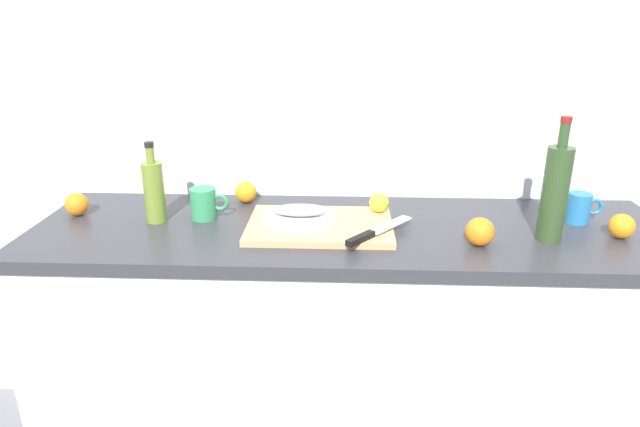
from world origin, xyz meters
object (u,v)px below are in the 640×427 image
at_px(white_plate, 300,218).
at_px(orange_0, 622,226).
at_px(fish_fillet, 299,210).
at_px(olive_oil_bottle, 154,190).
at_px(coffee_mug_0, 204,203).
at_px(chef_knife, 372,233).
at_px(lemon_0, 379,203).
at_px(coffee_mug_1, 580,208).
at_px(wine_bottle, 555,192).
at_px(cutting_board, 320,226).

bearing_deg(white_plate, orange_0, -2.98).
xyz_separation_m(white_plate, fish_fillet, (0.00, 0.00, 0.03)).
relative_size(olive_oil_bottle, coffee_mug_0, 2.10).
height_order(chef_knife, lemon_0, lemon_0).
distance_m(lemon_0, coffee_mug_1, 0.64).
bearing_deg(coffee_mug_0, wine_bottle, -6.78).
distance_m(white_plate, chef_knife, 0.25).
distance_m(olive_oil_bottle, coffee_mug_0, 0.16).
bearing_deg(coffee_mug_1, chef_knife, -163.82).
bearing_deg(olive_oil_bottle, orange_0, -3.02).
distance_m(white_plate, wine_bottle, 0.76).
relative_size(cutting_board, orange_0, 6.00).
xyz_separation_m(fish_fillet, wine_bottle, (0.74, -0.07, 0.09)).
distance_m(cutting_board, coffee_mug_0, 0.39).
bearing_deg(white_plate, lemon_0, 19.71).
bearing_deg(lemon_0, coffee_mug_0, -176.67).
distance_m(wine_bottle, orange_0, 0.24).
xyz_separation_m(chef_knife, orange_0, (0.74, 0.07, 0.01)).
bearing_deg(coffee_mug_0, lemon_0, 3.33).
bearing_deg(lemon_0, white_plate, -160.29).
bearing_deg(olive_oil_bottle, white_plate, -3.10).
xyz_separation_m(fish_fillet, coffee_mug_1, (0.89, 0.08, -0.00)).
xyz_separation_m(wine_bottle, orange_0, (0.22, 0.02, -0.11)).
bearing_deg(chef_knife, orange_0, -44.72).
bearing_deg(chef_knife, wine_bottle, -44.59).
distance_m(cutting_board, wine_bottle, 0.70).
bearing_deg(fish_fillet, lemon_0, 19.71).
relative_size(lemon_0, olive_oil_bottle, 0.24).
bearing_deg(lemon_0, olive_oil_bottle, -174.79).
distance_m(coffee_mug_0, coffee_mug_1, 1.20).
distance_m(lemon_0, olive_oil_bottle, 0.72).
height_order(chef_knife, olive_oil_bottle, olive_oil_bottle).
bearing_deg(coffee_mug_0, white_plate, -10.34).
bearing_deg(coffee_mug_0, fish_fillet, -10.34).
xyz_separation_m(coffee_mug_0, coffee_mug_1, (1.20, 0.02, -0.00)).
xyz_separation_m(cutting_board, coffee_mug_1, (0.82, 0.09, 0.04)).
relative_size(chef_knife, coffee_mug_1, 2.15).
bearing_deg(coffee_mug_0, chef_knife, -18.10).
bearing_deg(coffee_mug_1, fish_fillet, -175.12).
bearing_deg(wine_bottle, fish_fillet, 174.74).
bearing_deg(orange_0, coffee_mug_0, 175.19).
bearing_deg(chef_knife, cutting_board, 97.10).
xyz_separation_m(lemon_0, orange_0, (0.71, -0.14, -0.01)).
relative_size(lemon_0, orange_0, 0.85).
bearing_deg(white_plate, chef_knife, -28.04).
xyz_separation_m(olive_oil_bottle, wine_bottle, (1.21, -0.09, 0.04)).
distance_m(lemon_0, coffee_mug_0, 0.57).
xyz_separation_m(white_plate, orange_0, (0.96, -0.05, 0.01)).
distance_m(chef_knife, orange_0, 0.74).
distance_m(white_plate, lemon_0, 0.27).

